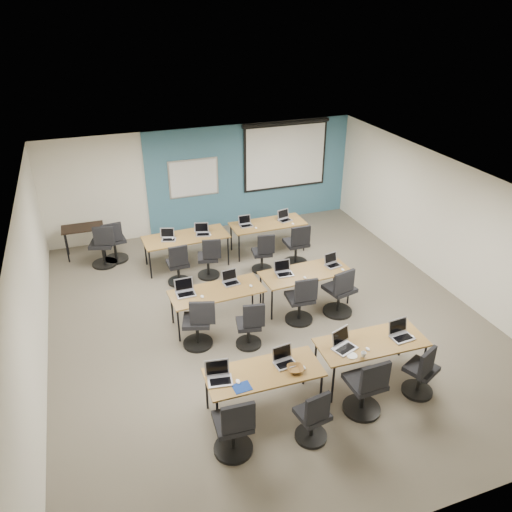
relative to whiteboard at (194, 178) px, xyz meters
name	(u,v)px	position (x,y,z in m)	size (l,w,h in m)	color
floor	(267,318)	(0.30, -4.43, -1.45)	(8.00, 9.00, 0.02)	#6B6354
ceiling	(268,187)	(0.30, -4.43, 1.25)	(8.00, 9.00, 0.02)	white
wall_back	(205,180)	(0.30, 0.07, -0.10)	(8.00, 0.04, 2.70)	beige
wall_front	(418,444)	(0.30, -8.93, -0.10)	(8.00, 0.04, 2.70)	beige
wall_left	(31,298)	(-3.70, -4.43, -0.10)	(0.04, 9.00, 2.70)	beige
wall_right	(449,226)	(4.30, -4.43, -0.10)	(0.04, 9.00, 2.70)	beige
blue_accent_panel	(251,175)	(1.55, 0.04, -0.10)	(5.50, 0.04, 2.70)	#3D5977
whiteboard	(194,178)	(0.00, 0.00, 0.00)	(1.28, 0.03, 0.98)	silver
projector_screen	(286,152)	(2.50, -0.02, 0.44)	(2.40, 0.10, 1.82)	black
training_table_front_left	(264,374)	(-0.59, -6.63, -0.77)	(1.71, 0.71, 0.73)	brown
training_table_front_right	(371,344)	(1.26, -6.55, -0.77)	(1.76, 0.73, 0.73)	brown
training_table_mid_left	(217,293)	(-0.63, -4.25, -0.77)	(1.73, 0.72, 0.73)	#AA6B34
training_table_mid_right	(305,274)	(1.21, -4.17, -0.77)	(1.78, 0.74, 0.73)	#A26530
training_table_back_left	(186,238)	(-0.66, -1.79, -0.76)	(1.90, 0.79, 0.73)	olive
training_table_back_right	(268,225)	(1.35, -1.74, -0.77)	(1.78, 0.74, 0.73)	brown
laptop_0	(219,376)	(-1.25, -6.56, -0.66)	(0.35, 0.30, 0.26)	silver
mouse_0	(238,382)	(-1.01, -6.71, -0.71)	(0.06, 0.10, 0.04)	white
task_chair_0	(234,430)	(-1.25, -7.26, -1.02)	(0.55, 0.55, 1.03)	black
laptop_1	(284,359)	(-0.24, -6.54, -0.66)	(0.32, 0.27, 0.24)	silver
mouse_1	(303,368)	(-0.02, -6.76, -0.71)	(0.06, 0.09, 0.03)	white
task_chair_1	(313,420)	(-0.16, -7.42, -1.06)	(0.46, 0.46, 0.95)	black
laptop_2	(343,344)	(0.77, -6.51, -0.65)	(0.36, 0.31, 0.27)	silver
mouse_2	(368,349)	(1.10, -6.70, -0.71)	(0.06, 0.09, 0.03)	white
task_chair_2	(366,390)	(0.80, -7.20, -1.01)	(0.58, 0.58, 1.05)	black
laptop_3	(401,333)	(1.76, -6.59, -0.65)	(0.35, 0.30, 0.27)	#A2A2A9
mouse_3	(412,336)	(1.94, -6.66, -0.71)	(0.05, 0.09, 0.03)	white
task_chair_3	(421,375)	(1.81, -7.16, -1.05)	(0.52, 0.49, 0.97)	black
laptop_4	(185,290)	(-1.19, -4.15, -0.66)	(0.35, 0.29, 0.26)	#A5A5AF
mouse_4	(202,297)	(-0.94, -4.38, -0.71)	(0.06, 0.10, 0.03)	white
task_chair_4	(198,327)	(-1.13, -4.81, -1.03)	(0.55, 0.54, 1.01)	black
laptop_5	(231,280)	(-0.30, -4.06, -0.66)	(0.30, 0.26, 0.23)	#B6B6B8
mouse_5	(251,286)	(0.02, -4.32, -0.71)	(0.06, 0.09, 0.03)	white
task_chair_5	(250,328)	(-0.28, -5.12, -1.06)	(0.47, 0.47, 0.95)	black
laptop_6	(284,271)	(0.78, -4.09, -0.66)	(0.33, 0.28, 0.25)	#B9B9B9
mouse_6	(305,278)	(1.10, -4.39, -0.71)	(0.06, 0.09, 0.03)	white
task_chair_6	(301,303)	(0.87, -4.74, -1.03)	(0.54, 0.54, 1.02)	black
laptop_7	(332,262)	(1.84, -4.10, -0.66)	(0.30, 0.26, 0.23)	#B1B1B1
mouse_7	(343,270)	(1.94, -4.36, -0.71)	(0.06, 0.09, 0.03)	white
task_chair_7	(340,295)	(1.68, -4.76, -1.01)	(0.58, 0.58, 1.05)	black
laptop_8	(168,237)	(-1.05, -1.80, -0.66)	(0.31, 0.27, 0.24)	silver
mouse_8	(173,239)	(-0.97, -1.85, -0.71)	(0.06, 0.09, 0.03)	white
task_chair_8	(178,267)	(-1.01, -2.56, -1.05)	(0.49, 0.49, 0.97)	black
laptop_9	(202,232)	(-0.26, -1.79, -0.66)	(0.32, 0.27, 0.25)	#AFAFB3
mouse_9	(210,235)	(-0.12, -1.91, -0.71)	(0.06, 0.10, 0.03)	white
task_chair_9	(209,261)	(-0.32, -2.51, -1.05)	(0.49, 0.49, 0.98)	black
laptop_10	(246,223)	(0.81, -1.68, -0.66)	(0.30, 0.26, 0.23)	silver
mouse_10	(256,228)	(0.99, -1.92, -0.71)	(0.06, 0.09, 0.03)	white
task_chair_10	(263,256)	(0.89, -2.65, -1.06)	(0.47, 0.47, 0.95)	black
laptop_11	(284,218)	(1.80, -1.70, -0.66)	(0.32, 0.27, 0.24)	#ADADAD
mouse_11	(293,224)	(1.89, -1.99, -0.71)	(0.06, 0.09, 0.03)	white
task_chair_11	(297,248)	(1.73, -2.63, -1.02)	(0.56, 0.56, 1.04)	black
blue_mousepad	(242,387)	(-0.99, -6.83, -0.72)	(0.25, 0.21, 0.01)	navy
snack_bowl	(295,369)	(-0.15, -6.76, -0.69)	(0.27, 0.27, 0.07)	olive
snack_plate	(352,356)	(0.79, -6.75, -0.71)	(0.17, 0.17, 0.01)	white
coffee_cup	(363,355)	(0.94, -6.84, -0.67)	(0.07, 0.07, 0.07)	white
utility_table	(83,231)	(-2.83, -0.51, -0.79)	(0.94, 0.52, 0.75)	black
spare_chair_a	(114,245)	(-2.19, -1.03, -1.02)	(0.56, 0.56, 1.03)	black
spare_chair_b	(103,249)	(-2.45, -1.18, -1.02)	(0.58, 0.57, 1.04)	black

